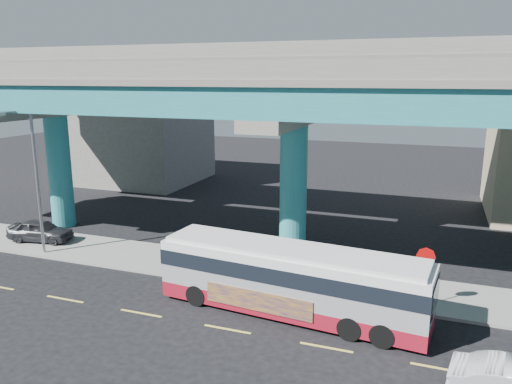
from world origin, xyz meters
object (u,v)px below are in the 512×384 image
(parked_car, at_px, (40,230))
(transit_bus, at_px, (291,278))
(stop_sign, at_px, (425,264))
(street_lamp, at_px, (27,162))

(parked_car, bearing_deg, transit_bus, -111.84)
(transit_bus, bearing_deg, stop_sign, 28.95)
(stop_sign, bearing_deg, transit_bus, -134.76)
(parked_car, xyz_separation_m, street_lamp, (1.64, -2.10, 4.61))
(street_lamp, distance_m, stop_sign, 20.60)
(parked_car, height_order, stop_sign, stop_sign)
(transit_bus, relative_size, street_lamp, 1.43)
(street_lamp, bearing_deg, stop_sign, 2.12)
(street_lamp, height_order, stop_sign, street_lamp)
(transit_bus, height_order, street_lamp, street_lamp)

